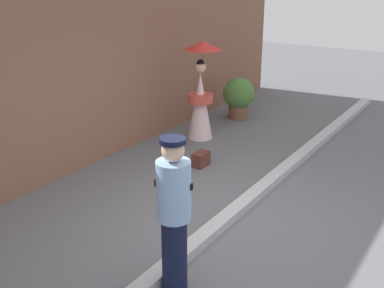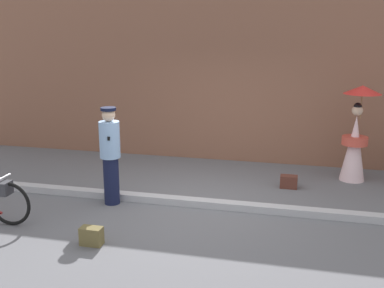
{
  "view_description": "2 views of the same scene",
  "coord_description": "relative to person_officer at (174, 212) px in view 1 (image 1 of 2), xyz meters",
  "views": [
    {
      "loc": [
        -4.83,
        -2.65,
        3.14
      ],
      "look_at": [
        -0.07,
        0.49,
        1.02
      ],
      "focal_mm": 44.63,
      "sensor_mm": 36.0,
      "label": 1
    },
    {
      "loc": [
        1.6,
        -7.09,
        2.89
      ],
      "look_at": [
        -0.17,
        0.22,
        1.01
      ],
      "focal_mm": 43.24,
      "sensor_mm": 36.0,
      "label": 2
    }
  ],
  "objects": [
    {
      "name": "backpack_spare",
      "position": [
        2.89,
        1.51,
        -0.76
      ],
      "size": [
        0.32,
        0.19,
        0.24
      ],
      "color": "#592D23",
      "rests_on": "ground_plane"
    },
    {
      "name": "ground_plane",
      "position": [
        1.46,
        0.22,
        -0.88
      ],
      "size": [
        30.0,
        30.0,
        0.0
      ],
      "primitive_type": "plane",
      "color": "slate"
    },
    {
      "name": "sidewalk_curb",
      "position": [
        1.46,
        0.22,
        -0.82
      ],
      "size": [
        14.0,
        0.2,
        0.12
      ],
      "primitive_type": "cube",
      "color": "#B2B2B7",
      "rests_on": "ground_plane"
    },
    {
      "name": "person_officer",
      "position": [
        0.0,
        0.0,
        0.0
      ],
      "size": [
        0.34,
        0.37,
        1.65
      ],
      "color": "#141938",
      "rests_on": "ground_plane"
    },
    {
      "name": "potted_plant_by_door",
      "position": [
        5.67,
        2.27,
        -0.38
      ],
      "size": [
        0.71,
        0.69,
        0.91
      ],
      "color": "brown",
      "rests_on": "ground_plane"
    },
    {
      "name": "person_with_parasol",
      "position": [
        4.09,
        2.28,
        0.01
      ],
      "size": [
        0.7,
        0.7,
        1.86
      ],
      "color": "silver",
      "rests_on": "ground_plane"
    },
    {
      "name": "building_wall",
      "position": [
        1.46,
        3.29,
        1.04
      ],
      "size": [
        14.0,
        0.4,
        3.84
      ],
      "primitive_type": "cube",
      "color": "brown",
      "rests_on": "ground_plane"
    }
  ]
}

